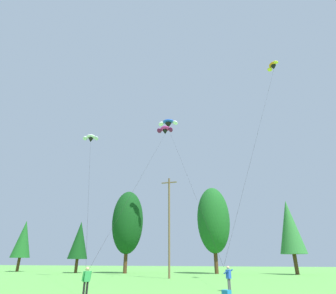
{
  "coord_description": "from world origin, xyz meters",
  "views": [
    {
      "loc": [
        6.71,
        3.18,
        2.05
      ],
      "look_at": [
        0.72,
        22.4,
        10.52
      ],
      "focal_mm": 28.94,
      "sensor_mm": 36.0,
      "label": 1
    }
  ],
  "objects_px": {
    "kite_flyer_mid": "(229,276)",
    "parafoil_kite_low_orange": "(273,66)",
    "parafoil_kite_far_magenta": "(165,130)",
    "parafoil_kite_mid_blue_white": "(168,124)",
    "parafoil_kite_high_white": "(91,138)",
    "picnic_cooler": "(227,293)",
    "kite_flyer_near": "(86,279)",
    "utility_pole": "(169,223)"
  },
  "relations": [
    {
      "from": "kite_flyer_mid",
      "to": "parafoil_kite_low_orange",
      "type": "bearing_deg",
      "value": 51.94
    },
    {
      "from": "parafoil_kite_far_magenta",
      "to": "parafoil_kite_low_orange",
      "type": "bearing_deg",
      "value": -15.49
    },
    {
      "from": "kite_flyer_mid",
      "to": "parafoil_kite_mid_blue_white",
      "type": "distance_m",
      "value": 32.36
    },
    {
      "from": "parafoil_kite_high_white",
      "to": "parafoil_kite_low_orange",
      "type": "height_order",
      "value": "parafoil_kite_low_orange"
    },
    {
      "from": "picnic_cooler",
      "to": "parafoil_kite_far_magenta",
      "type": "bearing_deg",
      "value": -21.23
    },
    {
      "from": "kite_flyer_near",
      "to": "picnic_cooler",
      "type": "bearing_deg",
      "value": 20.97
    },
    {
      "from": "kite_flyer_mid",
      "to": "parafoil_kite_far_magenta",
      "type": "xyz_separation_m",
      "value": [
        -9.3,
        13.32,
        19.64
      ]
    },
    {
      "from": "utility_pole",
      "to": "parafoil_kite_far_magenta",
      "type": "xyz_separation_m",
      "value": [
        -0.7,
        0.17,
        13.95
      ]
    },
    {
      "from": "kite_flyer_mid",
      "to": "parafoil_kite_far_magenta",
      "type": "bearing_deg",
      "value": 124.93
    },
    {
      "from": "kite_flyer_mid",
      "to": "parafoil_kite_high_white",
      "type": "relative_size",
      "value": 0.09
    },
    {
      "from": "parafoil_kite_low_orange",
      "to": "kite_flyer_mid",
      "type": "bearing_deg",
      "value": -128.06
    },
    {
      "from": "parafoil_kite_high_white",
      "to": "parafoil_kite_mid_blue_white",
      "type": "height_order",
      "value": "parafoil_kite_mid_blue_white"
    },
    {
      "from": "utility_pole",
      "to": "picnic_cooler",
      "type": "bearing_deg",
      "value": -61.45
    },
    {
      "from": "parafoil_kite_high_white",
      "to": "parafoil_kite_far_magenta",
      "type": "height_order",
      "value": "parafoil_kite_far_magenta"
    },
    {
      "from": "kite_flyer_mid",
      "to": "parafoil_kite_mid_blue_white",
      "type": "bearing_deg",
      "value": 118.99
    },
    {
      "from": "parafoil_kite_mid_blue_white",
      "to": "parafoil_kite_far_magenta",
      "type": "distance_m",
      "value": 7.27
    },
    {
      "from": "parafoil_kite_far_magenta",
      "to": "parafoil_kite_mid_blue_white",
      "type": "bearing_deg",
      "value": 102.38
    },
    {
      "from": "parafoil_kite_low_orange",
      "to": "picnic_cooler",
      "type": "distance_m",
      "value": 28.64
    },
    {
      "from": "parafoil_kite_high_white",
      "to": "parafoil_kite_mid_blue_white",
      "type": "xyz_separation_m",
      "value": [
        10.41,
        7.89,
        5.0
      ]
    },
    {
      "from": "parafoil_kite_mid_blue_white",
      "to": "parafoil_kite_low_orange",
      "type": "xyz_separation_m",
      "value": [
        17.48,
        -10.24,
        0.53
      ]
    },
    {
      "from": "parafoil_kite_mid_blue_white",
      "to": "picnic_cooler",
      "type": "height_order",
      "value": "parafoil_kite_mid_blue_white"
    },
    {
      "from": "utility_pole",
      "to": "kite_flyer_near",
      "type": "height_order",
      "value": "utility_pole"
    },
    {
      "from": "parafoil_kite_high_white",
      "to": "picnic_cooler",
      "type": "relative_size",
      "value": 37.35
    },
    {
      "from": "kite_flyer_near",
      "to": "parafoil_kite_mid_blue_white",
      "type": "xyz_separation_m",
      "value": [
        -2.41,
        25.02,
        23.92
      ]
    },
    {
      "from": "parafoil_kite_low_orange",
      "to": "picnic_cooler",
      "type": "height_order",
      "value": "parafoil_kite_low_orange"
    },
    {
      "from": "kite_flyer_mid",
      "to": "kite_flyer_near",
      "type": "bearing_deg",
      "value": -143.88
    },
    {
      "from": "kite_flyer_mid",
      "to": "picnic_cooler",
      "type": "height_order",
      "value": "kite_flyer_mid"
    },
    {
      "from": "parafoil_kite_high_white",
      "to": "kite_flyer_mid",
      "type": "bearing_deg",
      "value": -28.06
    },
    {
      "from": "kite_flyer_near",
      "to": "picnic_cooler",
      "type": "height_order",
      "value": "kite_flyer_near"
    },
    {
      "from": "utility_pole",
      "to": "parafoil_kite_low_orange",
      "type": "height_order",
      "value": "parafoil_kite_low_orange"
    },
    {
      "from": "parafoil_kite_mid_blue_white",
      "to": "kite_flyer_mid",
      "type": "bearing_deg",
      "value": -61.01
    },
    {
      "from": "utility_pole",
      "to": "kite_flyer_near",
      "type": "xyz_separation_m",
      "value": [
        0.45,
        -19.11,
        -5.7
      ]
    },
    {
      "from": "kite_flyer_near",
      "to": "picnic_cooler",
      "type": "distance_m",
      "value": 8.85
    },
    {
      "from": "parafoil_kite_mid_blue_white",
      "to": "picnic_cooler",
      "type": "distance_m",
      "value": 34.69
    },
    {
      "from": "utility_pole",
      "to": "parafoil_kite_mid_blue_white",
      "type": "bearing_deg",
      "value": 108.36
    },
    {
      "from": "utility_pole",
      "to": "parafoil_kite_mid_blue_white",
      "type": "height_order",
      "value": "parafoil_kite_mid_blue_white"
    },
    {
      "from": "parafoil_kite_mid_blue_white",
      "to": "picnic_cooler",
      "type": "xyz_separation_m",
      "value": [
        10.64,
        -21.87,
        -24.74
      ]
    },
    {
      "from": "parafoil_kite_high_white",
      "to": "parafoil_kite_low_orange",
      "type": "bearing_deg",
      "value": -4.83
    },
    {
      "from": "parafoil_kite_low_orange",
      "to": "parafoil_kite_high_white",
      "type": "bearing_deg",
      "value": 175.17
    },
    {
      "from": "parafoil_kite_low_orange",
      "to": "parafoil_kite_far_magenta",
      "type": "bearing_deg",
      "value": 164.51
    },
    {
      "from": "kite_flyer_near",
      "to": "kite_flyer_mid",
      "type": "height_order",
      "value": "same"
    },
    {
      "from": "parafoil_kite_low_orange",
      "to": "picnic_cooler",
      "type": "relative_size",
      "value": 46.8
    }
  ]
}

